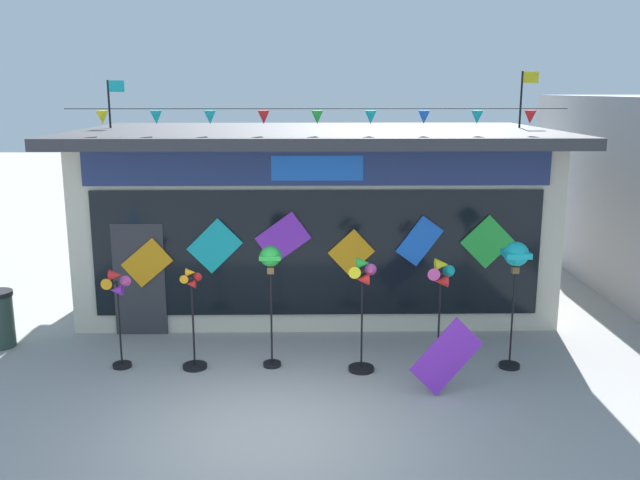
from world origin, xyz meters
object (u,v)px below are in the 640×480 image
at_px(display_kite_on_ground, 446,357).
at_px(wind_spinner_far_right, 516,265).
at_px(wind_spinner_far_left, 117,300).
at_px(wind_spinner_center_left, 271,270).
at_px(kite_shop_building, 316,214).
at_px(wind_spinner_center_right, 362,299).
at_px(wind_spinner_right, 440,296).
at_px(wind_spinner_left, 193,320).

bearing_deg(display_kite_on_ground, wind_spinner_far_right, 36.86).
relative_size(wind_spinner_far_left, wind_spinner_far_right, 0.79).
relative_size(wind_spinner_far_left, wind_spinner_center_left, 0.82).
xyz_separation_m(kite_shop_building, wind_spinner_far_right, (2.99, -3.76, -0.13)).
bearing_deg(wind_spinner_center_right, wind_spinner_right, 4.43).
bearing_deg(wind_spinner_right, wind_spinner_far_left, 178.86).
distance_m(wind_spinner_center_right, wind_spinner_right, 1.20).
height_order(wind_spinner_center_right, wind_spinner_far_right, wind_spinner_far_right).
relative_size(wind_spinner_left, wind_spinner_far_right, 0.81).
bearing_deg(display_kite_on_ground, kite_shop_building, 111.31).
bearing_deg(display_kite_on_ground, wind_spinner_far_left, 168.82).
bearing_deg(wind_spinner_center_right, wind_spinner_center_left, 170.78).
height_order(wind_spinner_center_left, wind_spinner_center_right, wind_spinner_center_left).
bearing_deg(wind_spinner_center_left, wind_spinner_left, -176.09).
bearing_deg(wind_spinner_center_right, wind_spinner_far_left, 177.08).
relative_size(kite_shop_building, display_kite_on_ground, 8.97).
height_order(kite_shop_building, display_kite_on_ground, kite_shop_building).
xyz_separation_m(wind_spinner_left, display_kite_on_ground, (3.74, -0.92, -0.25)).
relative_size(wind_spinner_left, display_kite_on_ground, 1.61).
bearing_deg(wind_spinner_far_right, display_kite_on_ground, -143.14).
bearing_deg(wind_spinner_far_left, wind_spinner_center_left, 0.84).
height_order(wind_spinner_left, wind_spinner_far_right, wind_spinner_far_right).
relative_size(wind_spinner_far_left, wind_spinner_left, 0.98).
bearing_deg(wind_spinner_center_right, wind_spinner_far_right, 2.69).
xyz_separation_m(wind_spinner_left, wind_spinner_far_right, (4.92, -0.03, 0.85)).
bearing_deg(wind_spinner_far_right, wind_spinner_center_left, 178.21).
xyz_separation_m(wind_spinner_center_left, display_kite_on_ground, (2.54, -1.00, -1.02)).
xyz_separation_m(wind_spinner_center_right, display_kite_on_ground, (1.15, -0.78, -0.62)).
relative_size(wind_spinner_center_left, wind_spinner_right, 1.09).
bearing_deg(wind_spinner_center_left, display_kite_on_ground, -21.52).
bearing_deg(wind_spinner_right, wind_spinner_far_right, 0.84).
bearing_deg(wind_spinner_far_left, wind_spinner_right, -1.14).
xyz_separation_m(wind_spinner_center_right, wind_spinner_right, (1.20, 0.09, 0.01)).
relative_size(kite_shop_building, wind_spinner_center_right, 4.98).
bearing_deg(wind_spinner_far_right, kite_shop_building, 128.53).
distance_m(wind_spinner_left, wind_spinner_center_left, 1.43).
relative_size(kite_shop_building, wind_spinner_center_left, 4.67).
bearing_deg(wind_spinner_right, display_kite_on_ground, -93.38).
height_order(wind_spinner_center_left, wind_spinner_right, wind_spinner_center_left).
height_order(wind_spinner_center_right, wind_spinner_right, wind_spinner_center_right).
height_order(kite_shop_building, wind_spinner_left, kite_shop_building).
xyz_separation_m(kite_shop_building, display_kite_on_ground, (1.81, -4.64, -1.24)).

